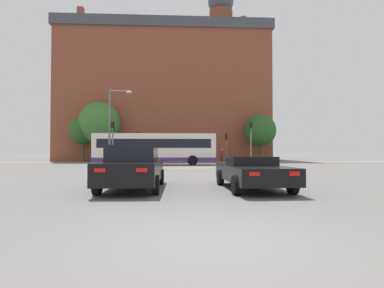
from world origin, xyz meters
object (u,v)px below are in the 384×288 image
Objects in this scene: traffic_light_near_right at (251,137)px; traffic_light_near_left at (113,137)px; bus_crossing_lead at (155,148)px; traffic_light_far_left at (138,142)px; car_saloon_left at (133,167)px; car_roadster_right at (252,172)px; traffic_light_far_right at (226,143)px; street_lamp_junction at (114,119)px; pedestrian_walking_east at (143,155)px; pedestrian_walking_west at (127,154)px; pedestrian_waiting at (222,154)px.

traffic_light_near_right is 11.58m from traffic_light_near_left.
bus_crossing_lead is 3.15× the size of traffic_light_far_left.
car_saloon_left is at bearing -83.03° from traffic_light_far_left.
traffic_light_far_right is (3.76, 27.75, 1.89)m from car_roadster_right.
street_lamp_junction is at bearing -91.43° from traffic_light_far_left.
car_roadster_right is 1.26× the size of traffic_light_far_right.
pedestrian_walking_east is 2.07m from pedestrian_walking_west.
car_saloon_left is 1.25× the size of traffic_light_near_right.
street_lamp_junction reaches higher than traffic_light_far_right.
traffic_light_near_right is 19.65m from pedestrian_walking_west.
car_saloon_left is at bearing -157.89° from pedestrian_walking_east.
pedestrian_walking_west is at bearing -154.54° from bus_crossing_lead.
car_saloon_left is 15.25m from street_lamp_junction.
car_roadster_right is 17.10m from street_lamp_junction.
car_roadster_right is at bearing -104.13° from traffic_light_near_right.
car_roadster_right is at bearing -149.36° from pedestrian_walking_east.
traffic_light_far_left is 2.32× the size of pedestrian_walking_west.
bus_crossing_lead is 3.15× the size of traffic_light_near_left.
bus_crossing_lead is 3.28× the size of traffic_light_far_right.
traffic_light_far_right is 2.15× the size of pedestrian_waiting.
traffic_light_far_right is 0.56× the size of street_lamp_junction.
bus_crossing_lead is 9.94m from pedestrian_walking_west.
bus_crossing_lead is 8.64m from traffic_light_far_left.
car_saloon_left is 2.96× the size of pedestrian_walking_east.
pedestrian_walking_east is at bearing 86.35° from traffic_light_near_left.
pedestrian_walking_west reaches higher than car_roadster_right.
pedestrian_waiting reaches higher than car_roadster_right.
street_lamp_junction is 4.10× the size of pedestrian_walking_east.
traffic_light_far_right is at bearing 88.91° from traffic_light_near_right.
traffic_light_near_right reaches higher than pedestrian_walking_east.
street_lamp_junction is (-0.33, -13.29, 1.49)m from traffic_light_far_left.
traffic_light_far_right is (8.72, 7.93, 0.82)m from bus_crossing_lead.
traffic_light_near_left reaches higher than pedestrian_walking_west.
traffic_light_far_left reaches higher than car_saloon_left.
bus_crossing_lead is 3.14× the size of traffic_light_near_right.
traffic_light_near_left is at bearing -167.10° from pedestrian_walking_east.
traffic_light_far_right is at bearing -0.86° from traffic_light_far_left.
traffic_light_far_left is 13.38m from street_lamp_junction.
car_saloon_left is 1.25× the size of traffic_light_far_left.
car_saloon_left is at bearing 1.62° from bus_crossing_lead.
pedestrian_waiting reaches higher than car_saloon_left.
traffic_light_near_right is at bearing 60.49° from car_saloon_left.
bus_crossing_lead reaches higher than pedestrian_waiting.
car_roadster_right is 14.45m from traffic_light_near_right.
traffic_light_far_right reaches higher than pedestrian_walking_east.
traffic_light_far_right is 18.08m from traffic_light_near_left.
street_lamp_junction is (-11.88, -13.12, 1.59)m from traffic_light_far_right.
traffic_light_near_right is 18.03m from traffic_light_far_left.
traffic_light_near_right reaches higher than pedestrian_walking_west.
street_lamp_junction is 17.84m from pedestrian_waiting.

